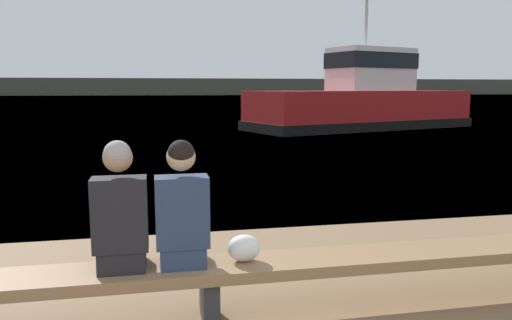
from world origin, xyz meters
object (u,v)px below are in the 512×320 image
at_px(person_left, 120,214).
at_px(shopping_bag, 244,248).
at_px(bench_main, 209,273).
at_px(tugboat_red, 363,103).
at_px(person_right, 182,211).

bearing_deg(person_left, shopping_bag, 0.80).
xyz_separation_m(bench_main, person_left, (-0.64, 0.00, 0.50)).
height_order(bench_main, tugboat_red, tugboat_red).
height_order(person_left, tugboat_red, tugboat_red).
distance_m(person_right, tugboat_red, 19.49).
bearing_deg(person_left, person_right, 0.00).
relative_size(person_right, tugboat_red, 0.09).
distance_m(person_left, shopping_bag, 0.97).
height_order(person_left, shopping_bag, person_left).
distance_m(bench_main, person_left, 0.81).
relative_size(person_right, shopping_bag, 3.76).
height_order(bench_main, shopping_bag, shopping_bag).
distance_m(person_left, tugboat_red, 19.70).
relative_size(bench_main, person_right, 8.88).
relative_size(bench_main, tugboat_red, 0.77).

